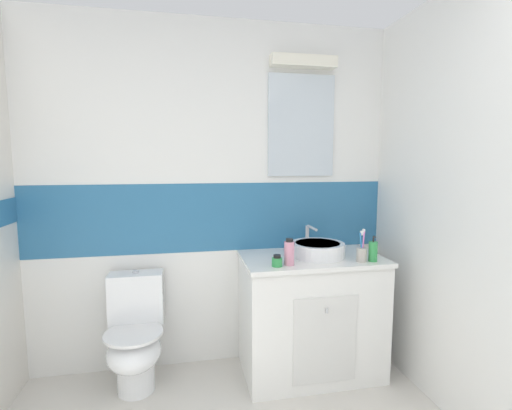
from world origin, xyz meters
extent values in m
cube|color=white|center=(0.00, 2.45, 0.42)|extent=(3.20, 0.10, 0.85)
cube|color=teal|center=(0.00, 2.45, 1.10)|extent=(3.20, 0.10, 0.50)
cube|color=white|center=(0.00, 2.45, 1.93)|extent=(3.20, 0.10, 1.15)
cube|color=silver|center=(0.65, 2.39, 1.77)|extent=(0.50, 0.02, 0.74)
cube|color=white|center=(0.65, 2.35, 2.22)|extent=(0.48, 0.10, 0.08)
cube|color=white|center=(0.65, 2.12, 0.41)|extent=(0.95, 0.56, 0.82)
cube|color=white|center=(0.65, 2.11, 0.83)|extent=(0.97, 0.58, 0.03)
cube|color=silver|center=(0.65, 1.83, 0.37)|extent=(0.43, 0.01, 0.57)
cylinder|color=silver|center=(0.65, 1.82, 0.57)|extent=(0.02, 0.02, 0.03)
cylinder|color=white|center=(0.69, 2.10, 0.90)|extent=(0.37, 0.37, 0.10)
cylinder|color=#AFB1BA|center=(0.69, 2.10, 0.94)|extent=(0.31, 0.31, 0.01)
cylinder|color=silver|center=(0.69, 2.32, 0.94)|extent=(0.03, 0.03, 0.18)
cylinder|color=silver|center=(0.69, 2.21, 1.03)|extent=(0.02, 0.17, 0.02)
cylinder|color=white|center=(-0.55, 2.12, 0.09)|extent=(0.24, 0.24, 0.18)
ellipsoid|color=white|center=(-0.55, 2.08, 0.29)|extent=(0.34, 0.42, 0.22)
cylinder|color=white|center=(-0.55, 2.08, 0.41)|extent=(0.37, 0.37, 0.02)
cube|color=white|center=(-0.55, 2.29, 0.57)|extent=(0.36, 0.17, 0.35)
cylinder|color=silver|center=(-0.55, 2.29, 0.76)|extent=(0.04, 0.04, 0.02)
cylinder|color=#B2ADA3|center=(0.93, 1.92, 0.90)|extent=(0.07, 0.07, 0.09)
cylinder|color=#D872BF|center=(0.94, 1.93, 0.96)|extent=(0.01, 0.03, 0.17)
cube|color=white|center=(0.94, 1.93, 1.05)|extent=(0.01, 0.02, 0.03)
cylinder|color=#338CD8|center=(0.93, 1.93, 0.96)|extent=(0.03, 0.01, 0.16)
cube|color=white|center=(0.93, 1.93, 1.04)|extent=(0.02, 0.02, 0.03)
cylinder|color=green|center=(1.01, 1.91, 0.92)|extent=(0.06, 0.06, 0.13)
cylinder|color=#262626|center=(1.01, 1.91, 1.00)|extent=(0.01, 0.01, 0.04)
cylinder|color=#262626|center=(1.01, 1.90, 1.02)|extent=(0.01, 0.02, 0.01)
cylinder|color=pink|center=(0.44, 1.93, 0.93)|extent=(0.07, 0.07, 0.15)
cylinder|color=black|center=(0.44, 1.93, 1.01)|extent=(0.05, 0.05, 0.02)
cylinder|color=green|center=(0.35, 1.92, 0.88)|extent=(0.07, 0.07, 0.05)
cylinder|color=black|center=(0.35, 1.92, 0.91)|extent=(0.05, 0.05, 0.02)
camera|label=1|loc=(-0.22, -0.28, 1.51)|focal=25.90mm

